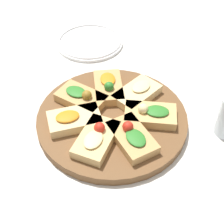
{
  "coord_description": "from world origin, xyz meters",
  "views": [
    {
      "loc": [
        -0.41,
        -0.4,
        0.61
      ],
      "look_at": [
        0.0,
        0.0,
        0.04
      ],
      "focal_mm": 50.0,
      "sensor_mm": 36.0,
      "label": 1
    }
  ],
  "objects": [
    {
      "name": "focaccia_slice_0",
      "position": [
        0.06,
        -0.08,
        0.04
      ],
      "size": [
        0.14,
        0.15,
        0.05
      ],
      "color": "tan",
      "rests_on": "serving_board"
    },
    {
      "name": "focaccia_slice_1",
      "position": [
        0.1,
        -0.0,
        0.04
      ],
      "size": [
        0.13,
        0.08,
        0.03
      ],
      "color": "#E5C689",
      "rests_on": "serving_board"
    },
    {
      "name": "focaccia_slice_5",
      "position": [
        -0.09,
        -0.04,
        0.04
      ],
      "size": [
        0.15,
        0.12,
        0.05
      ],
      "color": "#DBB775",
      "rests_on": "serving_board"
    },
    {
      "name": "focaccia_slice_4",
      "position": [
        -0.09,
        0.05,
        0.04
      ],
      "size": [
        0.15,
        0.13,
        0.03
      ],
      "color": "#E5C689",
      "rests_on": "serving_board"
    },
    {
      "name": "focaccia_slice_3",
      "position": [
        -0.02,
        0.1,
        0.04
      ],
      "size": [
        0.1,
        0.14,
        0.05
      ],
      "color": "tan",
      "rests_on": "serving_board"
    },
    {
      "name": "focaccia_slice_2",
      "position": [
        0.06,
        0.08,
        0.04
      ],
      "size": [
        0.14,
        0.15,
        0.05
      ],
      "color": "tan",
      "rests_on": "serving_board"
    },
    {
      "name": "ground_plane",
      "position": [
        0.0,
        0.0,
        0.0
      ],
      "size": [
        3.0,
        3.0,
        0.0
      ],
      "primitive_type": "plane",
      "color": "silver"
    },
    {
      "name": "serving_board",
      "position": [
        0.0,
        0.0,
        0.01
      ],
      "size": [
        0.4,
        0.4,
        0.02
      ],
      "primitive_type": "cylinder",
      "color": "brown",
      "rests_on": "ground_plane"
    },
    {
      "name": "focaccia_slice_6",
      "position": [
        -0.03,
        -0.09,
        0.04
      ],
      "size": [
        0.11,
        0.15,
        0.05
      ],
      "color": "tan",
      "rests_on": "serving_board"
    },
    {
      "name": "plate_right",
      "position": [
        0.22,
        0.32,
        0.01
      ],
      "size": [
        0.23,
        0.23,
        0.02
      ],
      "color": "white",
      "rests_on": "ground_plane"
    }
  ]
}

